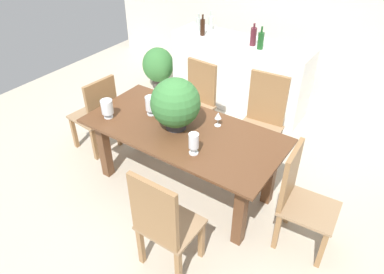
% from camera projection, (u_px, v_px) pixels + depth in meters
% --- Properties ---
extents(ground_plane, '(7.04, 7.04, 0.00)m').
position_uv_depth(ground_plane, '(188.00, 182.00, 3.90)').
color(ground_plane, '#BCB29E').
extents(back_wall, '(6.40, 0.10, 2.60)m').
position_uv_depth(back_wall, '(296.00, 5.00, 4.89)').
color(back_wall, beige).
rests_on(back_wall, ground).
extents(dining_table, '(1.94, 0.93, 0.74)m').
position_uv_depth(dining_table, '(183.00, 141.00, 3.50)').
color(dining_table, brown).
rests_on(dining_table, ground).
extents(chair_foot_end, '(0.49, 0.44, 0.98)m').
position_uv_depth(chair_foot_end, '(299.00, 196.00, 2.98)').
color(chair_foot_end, olive).
rests_on(chair_foot_end, ground).
extents(chair_far_right, '(0.50, 0.50, 1.04)m').
position_uv_depth(chair_far_right, '(263.00, 117.00, 3.93)').
color(chair_far_right, olive).
rests_on(chair_far_right, ground).
extents(chair_far_left, '(0.46, 0.45, 0.98)m').
position_uv_depth(chair_far_left, '(197.00, 98.00, 4.33)').
color(chair_far_left, olive).
rests_on(chair_far_left, ground).
extents(chair_head_end, '(0.49, 0.47, 0.95)m').
position_uv_depth(chair_head_end, '(98.00, 112.00, 4.09)').
color(chair_head_end, olive).
rests_on(chair_head_end, ground).
extents(chair_near_right, '(0.46, 0.41, 1.02)m').
position_uv_depth(chair_near_right, '(162.00, 222.00, 2.72)').
color(chair_near_right, olive).
rests_on(chair_near_right, ground).
extents(flower_centerpiece, '(0.47, 0.47, 0.51)m').
position_uv_depth(flower_centerpiece, '(175.00, 104.00, 3.28)').
color(flower_centerpiece, '#333338').
rests_on(flower_centerpiece, dining_table).
extents(crystal_vase_left, '(0.12, 0.12, 0.19)m').
position_uv_depth(crystal_vase_left, '(107.00, 107.00, 3.52)').
color(crystal_vase_left, silver).
rests_on(crystal_vase_left, dining_table).
extents(crystal_vase_center_near, '(0.11, 0.11, 0.20)m').
position_uv_depth(crystal_vase_center_near, '(151.00, 104.00, 3.57)').
color(crystal_vase_center_near, silver).
rests_on(crystal_vase_center_near, dining_table).
extents(crystal_vase_right, '(0.09, 0.09, 0.20)m').
position_uv_depth(crystal_vase_right, '(194.00, 142.00, 3.04)').
color(crystal_vase_right, silver).
rests_on(crystal_vase_right, dining_table).
extents(wine_glass, '(0.07, 0.07, 0.15)m').
position_uv_depth(wine_glass, '(218.00, 116.00, 3.40)').
color(wine_glass, silver).
rests_on(wine_glass, dining_table).
extents(kitchen_counter, '(1.92, 0.53, 0.98)m').
position_uv_depth(kitchen_counter, '(239.00, 74.00, 4.99)').
color(kitchen_counter, white).
rests_on(kitchen_counter, ground).
extents(wine_bottle_green, '(0.08, 0.08, 0.28)m').
position_uv_depth(wine_bottle_green, '(253.00, 36.00, 4.48)').
color(wine_bottle_green, '#511E28').
rests_on(wine_bottle_green, kitchen_counter).
extents(wine_bottle_tall, '(0.06, 0.06, 0.27)m').
position_uv_depth(wine_bottle_tall, '(211.00, 23.00, 4.95)').
color(wine_bottle_tall, '#B2BFB7').
rests_on(wine_bottle_tall, kitchen_counter).
extents(wine_bottle_dark, '(0.06, 0.06, 0.28)m').
position_uv_depth(wine_bottle_dark, '(203.00, 27.00, 4.79)').
color(wine_bottle_dark, black).
rests_on(wine_bottle_dark, kitchen_counter).
extents(wine_bottle_clear, '(0.08, 0.08, 0.28)m').
position_uv_depth(wine_bottle_clear, '(261.00, 40.00, 4.39)').
color(wine_bottle_clear, '#194C1E').
rests_on(wine_bottle_clear, kitchen_counter).
extents(wine_bottle_amber, '(0.07, 0.07, 0.24)m').
position_uv_depth(wine_bottle_amber, '(199.00, 24.00, 4.92)').
color(wine_bottle_amber, '#B2BFB7').
rests_on(wine_bottle_amber, kitchen_counter).
extents(potted_plant_floor, '(0.48, 0.48, 0.64)m').
position_uv_depth(potted_plant_floor, '(158.00, 66.00, 5.53)').
color(potted_plant_floor, '#423D38').
rests_on(potted_plant_floor, ground).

